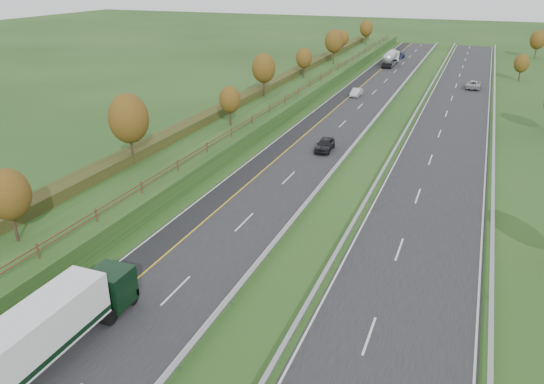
# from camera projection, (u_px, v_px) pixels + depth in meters

# --- Properties ---
(ground) EXTENTS (400.00, 400.00, 0.00)m
(ground) POSITION_uv_depth(u_px,v_px,m) (383.00, 136.00, 73.55)
(ground) COLOR #204017
(ground) RESTS_ON ground
(near_carriageway) EXTENTS (10.50, 200.00, 0.04)m
(near_carriageway) POSITION_uv_depth(u_px,v_px,m) (336.00, 122.00, 80.53)
(near_carriageway) COLOR black
(near_carriageway) RESTS_ON ground
(far_carriageway) EXTENTS (10.50, 200.00, 0.04)m
(far_carriageway) POSITION_uv_depth(u_px,v_px,m) (449.00, 133.00, 74.98)
(far_carriageway) COLOR black
(far_carriageway) RESTS_ON ground
(hard_shoulder) EXTENTS (3.00, 200.00, 0.04)m
(hard_shoulder) POSITION_uv_depth(u_px,v_px,m) (313.00, 119.00, 81.79)
(hard_shoulder) COLOR black
(hard_shoulder) RESTS_ON ground
(lane_markings) EXTENTS (26.75, 200.00, 0.01)m
(lane_markings) POSITION_uv_depth(u_px,v_px,m) (378.00, 126.00, 78.26)
(lane_markings) COLOR silver
(lane_markings) RESTS_ON near_carriageway
(embankment_left) EXTENTS (12.00, 200.00, 2.00)m
(embankment_left) POSITION_uv_depth(u_px,v_px,m) (257.00, 108.00, 84.52)
(embankment_left) COLOR #204017
(embankment_left) RESTS_ON ground
(hedge_left) EXTENTS (2.20, 180.00, 1.10)m
(hedge_left) POSITION_uv_depth(u_px,v_px,m) (246.00, 97.00, 84.59)
(hedge_left) COLOR #2A3214
(hedge_left) RESTS_ON embankment_left
(fence_left) EXTENTS (0.12, 189.06, 1.20)m
(fence_left) POSITION_uv_depth(u_px,v_px,m) (283.00, 100.00, 81.98)
(fence_left) COLOR #422B19
(fence_left) RESTS_ON embankment_left
(median_barrier_near) EXTENTS (0.32, 200.00, 0.71)m
(median_barrier_near) POSITION_uv_depth(u_px,v_px,m) (374.00, 121.00, 78.38)
(median_barrier_near) COLOR #93959B
(median_barrier_near) RESTS_ON ground
(median_barrier_far) EXTENTS (0.32, 200.00, 0.71)m
(median_barrier_far) POSITION_uv_depth(u_px,v_px,m) (409.00, 125.00, 76.67)
(median_barrier_far) COLOR #93959B
(median_barrier_far) RESTS_ON ground
(outer_barrier_far) EXTENTS (0.32, 200.00, 0.71)m
(outer_barrier_far) POSITION_uv_depth(u_px,v_px,m) (494.00, 133.00, 72.81)
(outer_barrier_far) COLOR #93959B
(outer_barrier_far) RESTS_ON ground
(trees_left) EXTENTS (6.64, 164.30, 7.66)m
(trees_left) POSITION_uv_depth(u_px,v_px,m) (250.00, 78.00, 79.43)
(trees_left) COLOR #2D2116
(trees_left) RESTS_ON embankment_left
(trees_far) EXTENTS (8.45, 118.60, 7.12)m
(trees_far) POSITION_uv_depth(u_px,v_px,m) (543.00, 74.00, 93.97)
(trees_far) COLOR #2D2116
(trees_far) RESTS_ON ground
(box_lorry) EXTENTS (2.58, 16.28, 4.06)m
(box_lorry) POSITION_uv_depth(u_px,v_px,m) (29.00, 345.00, 29.01)
(box_lorry) COLOR black
(box_lorry) RESTS_ON near_carriageway
(road_tanker) EXTENTS (2.40, 11.22, 3.46)m
(road_tanker) POSITION_uv_depth(u_px,v_px,m) (391.00, 58.00, 127.27)
(road_tanker) COLOR silver
(road_tanker) RESTS_ON near_carriageway
(car_dark_near) EXTENTS (2.15, 4.86, 1.63)m
(car_dark_near) POSITION_uv_depth(u_px,v_px,m) (325.00, 145.00, 67.15)
(car_dark_near) COLOR black
(car_dark_near) RESTS_ON near_carriageway
(car_silver_mid) EXTENTS (1.69, 4.32, 1.40)m
(car_silver_mid) POSITION_uv_depth(u_px,v_px,m) (356.00, 92.00, 96.45)
(car_silver_mid) COLOR #B6B7BB
(car_silver_mid) RESTS_ON near_carriageway
(car_small_far) EXTENTS (2.31, 4.76, 1.33)m
(car_small_far) POSITION_uv_depth(u_px,v_px,m) (400.00, 55.00, 138.35)
(car_small_far) COLOR #131A3E
(car_small_far) RESTS_ON near_carriageway
(car_oncoming) EXTENTS (2.83, 5.77, 1.58)m
(car_oncoming) POSITION_uv_depth(u_px,v_px,m) (473.00, 84.00, 102.63)
(car_oncoming) COLOR #A4A5A9
(car_oncoming) RESTS_ON far_carriageway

